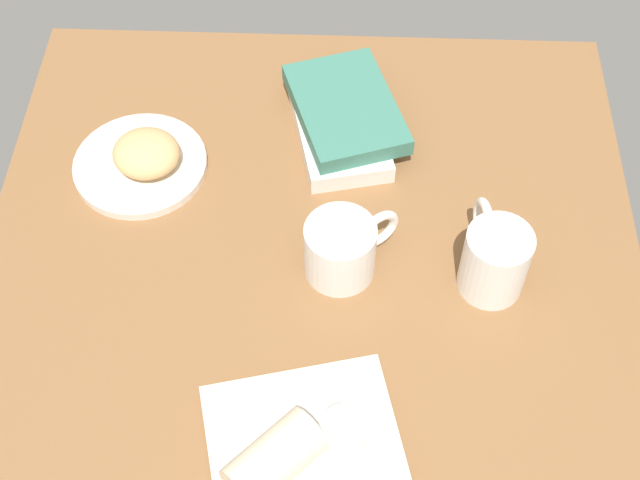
% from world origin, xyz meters
% --- Properties ---
extents(dining_table, '(1.10, 0.90, 0.04)m').
position_xyz_m(dining_table, '(0.00, 0.00, 0.02)').
color(dining_table, brown).
rests_on(dining_table, ground).
extents(round_plate, '(0.19, 0.19, 0.01)m').
position_xyz_m(round_plate, '(-0.25, -0.26, 0.05)').
color(round_plate, silver).
rests_on(round_plate, dining_table).
extents(scone_pastry, '(0.11, 0.12, 0.05)m').
position_xyz_m(scone_pastry, '(-0.25, -0.24, 0.08)').
color(scone_pastry, tan).
rests_on(scone_pastry, round_plate).
extents(square_plate, '(0.27, 0.27, 0.02)m').
position_xyz_m(square_plate, '(0.19, 0.01, 0.05)').
color(square_plate, silver).
rests_on(square_plate, dining_table).
extents(sauce_cup, '(0.06, 0.06, 0.03)m').
position_xyz_m(sauce_cup, '(0.16, 0.05, 0.07)').
color(sauce_cup, silver).
rests_on(sauce_cup, square_plate).
extents(breakfast_wrap, '(0.12, 0.12, 0.06)m').
position_xyz_m(breakfast_wrap, '(0.21, -0.03, 0.09)').
color(breakfast_wrap, beige).
rests_on(breakfast_wrap, square_plate).
extents(book_stack, '(0.25, 0.20, 0.06)m').
position_xyz_m(book_stack, '(-0.33, 0.04, 0.07)').
color(book_stack, silver).
rests_on(book_stack, dining_table).
extents(coffee_mug, '(0.14, 0.09, 0.10)m').
position_xyz_m(coffee_mug, '(-0.07, 0.24, 0.09)').
color(coffee_mug, white).
rests_on(coffee_mug, dining_table).
extents(second_mug, '(0.11, 0.13, 0.09)m').
position_xyz_m(second_mug, '(-0.09, 0.04, 0.08)').
color(second_mug, white).
rests_on(second_mug, dining_table).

